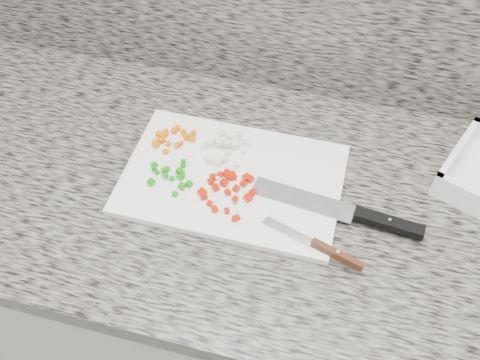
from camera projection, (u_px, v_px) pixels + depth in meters
The scene contains 10 objects.
cabinet at pixel (276, 310), 1.35m from camera, with size 3.92×0.62×0.86m, color silver.
countertop at pixel (288, 203), 1.00m from camera, with size 3.96×0.64×0.04m, color slate.
cutting_board at pixel (232, 179), 1.00m from camera, with size 0.41×0.27×0.01m, color white.
carrot_pile at pixel (171, 138), 1.06m from camera, with size 0.08×0.08×0.01m.
onion_pile at pixel (223, 147), 1.04m from camera, with size 0.09×0.10×0.02m.
green_pepper_pile at pixel (170, 176), 0.99m from camera, with size 0.09×0.09×0.02m.
red_pepper_pile at pixel (228, 189), 0.97m from camera, with size 0.11×0.11×0.02m.
garlic_pile at pixel (224, 171), 1.00m from camera, with size 0.04×0.04×0.01m.
chef_knife at pixel (358, 215), 0.94m from camera, with size 0.31×0.07×0.02m.
paring_knife at pixel (324, 249), 0.89m from camera, with size 0.18×0.07×0.02m.
Camera 1 is at (0.07, 0.83, 1.68)m, focal length 40.00 mm.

